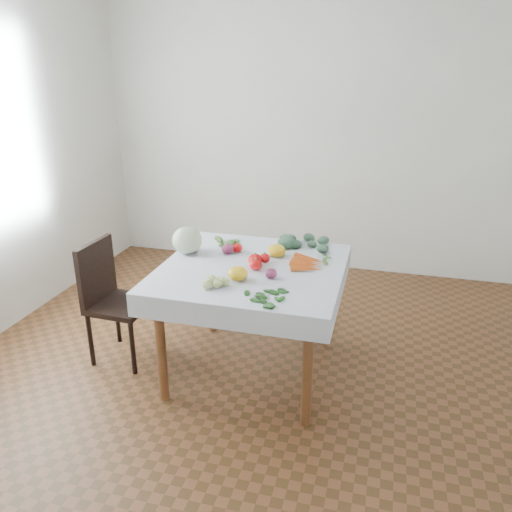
{
  "coord_description": "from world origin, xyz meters",
  "views": [
    {
      "loc": [
        0.78,
        -2.77,
        1.94
      ],
      "look_at": [
        0.02,
        0.02,
        0.82
      ],
      "focal_mm": 35.0,
      "sensor_mm": 36.0,
      "label": 1
    }
  ],
  "objects_px": {
    "table": "(252,281)",
    "carrot_bunch": "(308,263)",
    "cabbage": "(187,240)",
    "heirloom_back": "(277,251)",
    "chair": "(111,293)"
  },
  "relations": [
    {
      "from": "table",
      "to": "chair",
      "type": "relative_size",
      "value": 1.19
    },
    {
      "from": "cabbage",
      "to": "chair",
      "type": "bearing_deg",
      "value": -159.03
    },
    {
      "from": "table",
      "to": "carrot_bunch",
      "type": "height_order",
      "value": "carrot_bunch"
    },
    {
      "from": "chair",
      "to": "carrot_bunch",
      "type": "relative_size",
      "value": 3.04
    },
    {
      "from": "chair",
      "to": "heirloom_back",
      "type": "bearing_deg",
      "value": 14.49
    },
    {
      "from": "chair",
      "to": "heirloom_back",
      "type": "relative_size",
      "value": 7.16
    },
    {
      "from": "cabbage",
      "to": "carrot_bunch",
      "type": "bearing_deg",
      "value": -1.13
    },
    {
      "from": "table",
      "to": "chair",
      "type": "xyz_separation_m",
      "value": [
        -0.98,
        -0.07,
        -0.17
      ]
    },
    {
      "from": "heirloom_back",
      "to": "carrot_bunch",
      "type": "xyz_separation_m",
      "value": [
        0.23,
        -0.11,
        -0.03
      ]
    },
    {
      "from": "heirloom_back",
      "to": "table",
      "type": "bearing_deg",
      "value": -117.24
    },
    {
      "from": "cabbage",
      "to": "heirloom_back",
      "type": "relative_size",
      "value": 1.69
    },
    {
      "from": "table",
      "to": "cabbage",
      "type": "distance_m",
      "value": 0.53
    },
    {
      "from": "cabbage",
      "to": "carrot_bunch",
      "type": "relative_size",
      "value": 0.72
    },
    {
      "from": "cabbage",
      "to": "heirloom_back",
      "type": "distance_m",
      "value": 0.6
    },
    {
      "from": "chair",
      "to": "cabbage",
      "type": "height_order",
      "value": "cabbage"
    }
  ]
}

